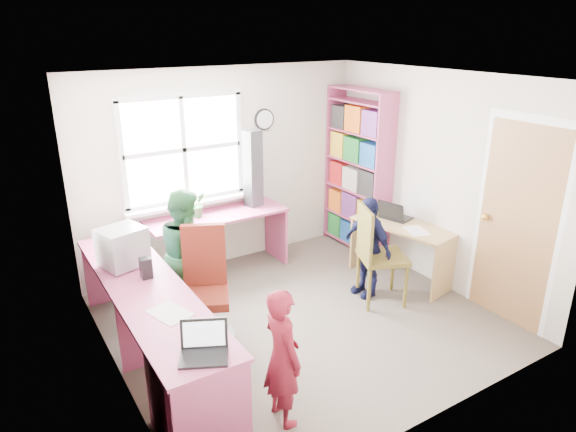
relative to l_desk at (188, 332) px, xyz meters
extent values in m
cube|color=#4E453D|center=(1.31, 0.28, -0.47)|extent=(3.60, 3.40, 0.02)
cube|color=white|center=(1.31, 0.28, 1.95)|extent=(3.60, 3.40, 0.02)
cube|color=beige|center=(1.31, 1.99, 0.74)|extent=(3.60, 0.02, 2.40)
cube|color=beige|center=(1.31, -1.43, 0.74)|extent=(3.60, 0.02, 2.40)
cube|color=beige|center=(-0.50, 0.28, 0.74)|extent=(0.02, 3.40, 2.40)
cube|color=beige|center=(3.12, 0.28, 0.74)|extent=(0.02, 3.40, 2.40)
cube|color=white|center=(0.81, 1.97, 1.04)|extent=(1.40, 0.01, 1.20)
cube|color=white|center=(0.81, 1.96, 1.04)|extent=(1.48, 0.04, 1.28)
cube|color=#9D7044|center=(3.09, -0.77, 0.54)|extent=(0.02, 0.82, 2.00)
sphere|color=gold|center=(3.06, -0.44, 0.54)|extent=(0.07, 0.07, 0.07)
cylinder|color=black|center=(1.86, 1.96, 1.29)|extent=(0.26, 0.03, 0.26)
cylinder|color=white|center=(1.86, 1.95, 1.29)|extent=(0.22, 0.01, 0.22)
cube|color=#BF4C7B|center=(-0.19, 0.38, 0.28)|extent=(0.60, 2.70, 0.03)
cube|color=#BF4C7B|center=(1.06, 1.70, 0.28)|extent=(1.65, 0.56, 0.03)
cube|color=#BF4C7B|center=(-0.19, 0.38, -0.10)|extent=(0.56, 0.03, 0.72)
cube|color=#BF4C7B|center=(-0.19, -0.94, -0.10)|extent=(0.56, 0.03, 0.72)
cube|color=#BF4C7B|center=(-0.19, 1.70, -0.10)|extent=(0.56, 0.03, 0.72)
cube|color=#BF4C7B|center=(1.86, 1.70, -0.10)|extent=(0.03, 0.52, 0.72)
cube|color=#BF4C7B|center=(-0.19, -0.57, -0.10)|extent=(0.54, 0.45, 0.72)
cube|color=tan|center=(2.83, 0.44, 0.21)|extent=(0.76, 1.26, 0.03)
cube|color=tan|center=(2.94, -0.12, -0.13)|extent=(0.50, 0.13, 0.65)
cube|color=tan|center=(2.72, 1.00, -0.13)|extent=(0.50, 0.13, 0.65)
cube|color=#BF4C7B|center=(2.96, 0.96, 0.59)|extent=(0.30, 0.02, 2.10)
cube|color=#BF4C7B|center=(2.96, 1.96, 0.59)|extent=(0.30, 0.02, 2.10)
cube|color=#BF4C7B|center=(2.96, 1.46, 1.63)|extent=(0.30, 1.00, 0.02)
cube|color=#BF4C7B|center=(2.96, 1.46, -0.40)|extent=(0.30, 1.00, 0.02)
cube|color=#BF4C7B|center=(2.96, 1.46, -0.04)|extent=(0.30, 1.00, 0.02)
cube|color=#BF4C7B|center=(2.96, 1.46, 0.34)|extent=(0.30, 1.00, 0.02)
cube|color=#BF4C7B|center=(2.96, 1.46, 0.72)|extent=(0.30, 1.00, 0.02)
cube|color=#BF4C7B|center=(2.96, 1.46, 1.10)|extent=(0.30, 1.00, 0.02)
cube|color=#BF4C7B|center=(2.96, 1.46, 1.48)|extent=(0.30, 1.00, 0.02)
cube|color=red|center=(2.96, 1.16, -0.25)|extent=(0.25, 0.28, 0.27)
cube|color=#1B58A3|center=(2.96, 1.48, -0.24)|extent=(0.25, 0.30, 0.29)
cube|color=#208831|center=(2.96, 1.78, -0.23)|extent=(0.25, 0.26, 0.30)
cube|color=gold|center=(2.96, 1.16, 0.13)|extent=(0.25, 0.28, 0.30)
cube|color=#763688|center=(2.96, 1.48, 0.14)|extent=(0.25, 0.30, 0.32)
cube|color=orange|center=(2.96, 1.78, 0.12)|extent=(0.25, 0.26, 0.29)
cube|color=#282828|center=(2.96, 1.16, 0.52)|extent=(0.25, 0.28, 0.32)
cube|color=silver|center=(2.96, 1.48, 0.50)|extent=(0.25, 0.30, 0.29)
cube|color=red|center=(2.96, 1.78, 0.51)|extent=(0.25, 0.26, 0.30)
cube|color=#1B58A3|center=(2.96, 1.16, 0.88)|extent=(0.25, 0.28, 0.29)
cube|color=#208831|center=(2.96, 1.48, 0.89)|extent=(0.25, 0.30, 0.30)
cube|color=gold|center=(2.96, 1.78, 0.90)|extent=(0.25, 0.26, 0.32)
cube|color=#763688|center=(2.96, 1.16, 1.27)|extent=(0.25, 0.28, 0.30)
cube|color=orange|center=(2.96, 1.48, 1.28)|extent=(0.25, 0.30, 0.32)
cube|color=#282828|center=(2.96, 1.78, 1.26)|extent=(0.25, 0.26, 0.29)
cylinder|color=black|center=(0.35, 0.44, -0.43)|extent=(0.68, 0.68, 0.05)
cylinder|color=black|center=(0.35, 0.44, -0.22)|extent=(0.07, 0.07, 0.39)
cube|color=#611D12|center=(0.35, 0.44, 0.00)|extent=(0.56, 0.56, 0.08)
cube|color=#611D12|center=(0.43, 0.62, 0.35)|extent=(0.40, 0.23, 0.61)
cylinder|color=brown|center=(2.00, 0.05, -0.21)|extent=(0.05, 0.05, 0.50)
cylinder|color=brown|center=(2.37, -0.10, -0.21)|extent=(0.05, 0.05, 0.50)
cylinder|color=brown|center=(2.15, 0.42, -0.21)|extent=(0.05, 0.05, 0.50)
cylinder|color=brown|center=(2.52, 0.27, -0.21)|extent=(0.05, 0.05, 0.50)
cube|color=brown|center=(2.26, 0.16, 0.06)|extent=(0.61, 0.61, 0.04)
cube|color=brown|center=(2.07, 0.24, 0.35)|extent=(0.20, 0.42, 0.56)
cube|color=#9A9B9E|center=(-0.23, 0.90, 0.30)|extent=(0.32, 0.28, 0.02)
cube|color=#9A9B9E|center=(-0.23, 0.90, 0.49)|extent=(0.45, 0.42, 0.35)
cube|color=#3F72F2|center=(-0.05, 0.96, 0.49)|extent=(0.09, 0.28, 0.25)
cube|color=black|center=(-0.17, -0.79, 0.30)|extent=(0.39, 0.35, 0.02)
cube|color=black|center=(-0.12, -0.68, 0.41)|extent=(0.31, 0.19, 0.21)
cube|color=white|center=(-0.12, -0.68, 0.41)|extent=(0.27, 0.16, 0.17)
cube|color=black|center=(2.88, 0.64, 0.23)|extent=(0.33, 0.39, 0.02)
cube|color=black|center=(2.76, 0.60, 0.35)|extent=(0.15, 0.34, 0.22)
cube|color=#3F72F2|center=(2.77, 0.61, 0.35)|extent=(0.12, 0.30, 0.18)
cube|color=black|center=(-0.14, 0.56, 0.39)|extent=(0.09, 0.09, 0.19)
cube|color=black|center=(-0.17, 1.12, 0.38)|extent=(0.09, 0.09, 0.17)
cube|color=black|center=(1.58, 1.76, 0.76)|extent=(0.22, 0.20, 0.93)
cube|color=red|center=(2.88, 0.94, 0.26)|extent=(0.38, 0.38, 0.06)
cube|color=silver|center=(-0.17, -0.12, 0.30)|extent=(0.32, 0.38, 0.00)
cube|color=silver|center=(2.79, 0.21, 0.23)|extent=(0.28, 0.34, 0.00)
imported|color=#2D6E2C|center=(0.85, 1.74, 0.44)|extent=(0.18, 0.15, 0.30)
imported|color=maroon|center=(0.42, -0.81, 0.09)|extent=(0.27, 0.40, 1.10)
imported|color=#296836|center=(0.41, 1.01, 0.22)|extent=(0.63, 0.74, 1.35)
imported|color=#121539|center=(2.22, 0.37, 0.11)|extent=(0.31, 0.68, 1.13)
camera|label=1|loc=(-1.22, -3.51, 2.36)|focal=32.00mm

